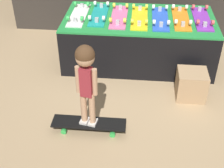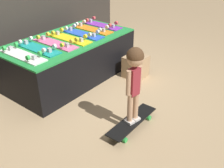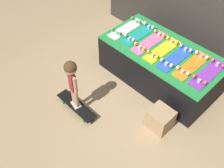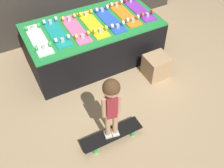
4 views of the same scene
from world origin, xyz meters
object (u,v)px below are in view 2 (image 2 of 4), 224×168
skateboard_blue_on_rack (82,33)px  storage_box (136,66)px  skateboard_teal_on_rack (37,48)px  skateboard_purple_on_rack (101,25)px  child (134,72)px  skateboard_orange_on_rack (92,29)px  skateboard_on_floor (132,122)px  skateboard_pink_on_rack (55,43)px  skateboard_white_on_rack (22,55)px  skateboard_yellow_on_rack (69,38)px

skateboard_blue_on_rack → storage_box: 0.89m
skateboard_teal_on_rack → skateboard_purple_on_rack: size_ratio=1.00×
skateboard_blue_on_rack → storage_box: skateboard_blue_on_rack is taller
skateboard_teal_on_rack → storage_box: (1.07, -0.74, -0.44)m
child → skateboard_purple_on_rack: bearing=60.7°
skateboard_orange_on_rack → storage_box: skateboard_orange_on_rack is taller
skateboard_orange_on_rack → child: (-0.91, -1.35, 0.07)m
skateboard_on_floor → skateboard_pink_on_rack: bearing=82.3°
skateboard_teal_on_rack → skateboard_purple_on_rack: 1.21m
skateboard_purple_on_rack → storage_box: (-0.14, -0.74, -0.44)m
skateboard_purple_on_rack → skateboard_teal_on_rack: bearing=179.9°
skateboard_teal_on_rack → skateboard_purple_on_rack: same height
skateboard_pink_on_rack → skateboard_white_on_rack: bearing=179.3°
skateboard_blue_on_rack → skateboard_purple_on_rack: (0.49, 0.05, 0.00)m
skateboard_blue_on_rack → skateboard_white_on_rack: bearing=179.1°
skateboard_on_floor → storage_box: (1.01, 0.62, 0.08)m
skateboard_purple_on_rack → skateboard_orange_on_rack: bearing=-176.3°
skateboard_pink_on_rack → skateboard_yellow_on_rack: (0.24, -0.01, 0.00)m
skateboard_pink_on_rack → skateboard_blue_on_rack: (0.49, -0.01, 0.00)m
skateboard_yellow_on_rack → skateboard_pink_on_rack: bearing=178.6°
skateboard_purple_on_rack → skateboard_pink_on_rack: bearing=-177.8°
skateboard_blue_on_rack → skateboard_purple_on_rack: 0.49m
skateboard_blue_on_rack → child: (-0.66, -1.31, 0.07)m
child → skateboard_yellow_on_rack: bearing=83.2°
skateboard_pink_on_rack → skateboard_yellow_on_rack: size_ratio=1.00×
skateboard_pink_on_rack → storage_box: size_ratio=2.18×
skateboard_white_on_rack → skateboard_blue_on_rack: bearing=-0.9°
skateboard_pink_on_rack → child: 1.34m
skateboard_blue_on_rack → skateboard_orange_on_rack: same height
skateboard_yellow_on_rack → skateboard_white_on_rack: bearing=179.1°
skateboard_yellow_on_rack → skateboard_on_floor: skateboard_yellow_on_rack is taller
skateboard_white_on_rack → skateboard_blue_on_rack: same height
skateboard_orange_on_rack → skateboard_blue_on_rack: bearing=-172.6°
skateboard_white_on_rack → skateboard_on_floor: size_ratio=0.97×
skateboard_blue_on_rack → skateboard_orange_on_rack: bearing=7.4°
skateboard_yellow_on_rack → skateboard_blue_on_rack: size_ratio=1.00×
skateboard_pink_on_rack → skateboard_blue_on_rack: size_ratio=1.00×
skateboard_white_on_rack → skateboard_purple_on_rack: (1.46, 0.03, 0.00)m
skateboard_white_on_rack → skateboard_yellow_on_rack: (0.73, -0.01, 0.00)m
skateboard_pink_on_rack → child: size_ratio=0.83×
skateboard_teal_on_rack → skateboard_yellow_on_rack: (0.49, -0.05, 0.00)m
skateboard_orange_on_rack → skateboard_purple_on_rack: (0.24, 0.02, 0.00)m
skateboard_orange_on_rack → storage_box: size_ratio=2.18×
skateboard_blue_on_rack → skateboard_on_floor: 1.56m
skateboard_on_floor → skateboard_teal_on_rack: bearing=92.7°
skateboard_pink_on_rack → skateboard_orange_on_rack: 0.73m
skateboard_yellow_on_rack → skateboard_on_floor: 1.48m
skateboard_white_on_rack → skateboard_teal_on_rack: same height
skateboard_on_floor → skateboard_orange_on_rack: bearing=56.0°
skateboard_teal_on_rack → skateboard_pink_on_rack: 0.25m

